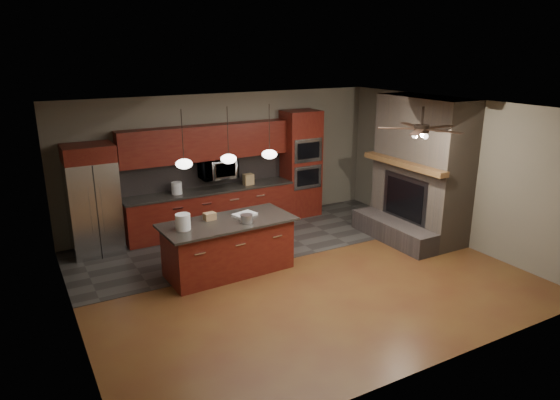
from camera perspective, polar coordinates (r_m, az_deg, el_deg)
ground at (r=8.58m, az=1.98°, el=-8.44°), size 7.00×7.00×0.00m
ceiling at (r=7.80m, az=2.19°, el=10.49°), size 7.00×6.00×0.02m
back_wall at (r=10.67m, az=-6.30°, el=4.54°), size 7.00×0.02×2.80m
right_wall at (r=10.28m, az=19.05°, el=3.22°), size 0.02×6.00×2.80m
left_wall at (r=7.02m, az=-23.23°, el=-3.41°), size 0.02×6.00×2.80m
slate_tile_patch at (r=10.03m, az=-3.35°, el=-4.55°), size 7.00×2.40×0.01m
fireplace_column at (r=10.24m, az=15.61°, el=2.89°), size 1.30×2.10×2.80m
back_cabinetry at (r=10.39m, az=-8.07°, el=1.26°), size 3.59×0.64×2.20m
oven_tower at (r=11.21m, az=2.39°, el=4.14°), size 0.80×0.63×2.38m
microwave at (r=10.37m, az=-7.14°, el=3.58°), size 0.73×0.41×0.50m
refrigerator at (r=9.69m, az=-20.59°, el=-0.03°), size 0.88×0.75×2.05m
kitchen_island at (r=8.52m, az=-5.90°, el=-5.29°), size 2.28×1.12×0.92m
white_bucket at (r=8.03m, az=-11.03°, el=-2.47°), size 0.28×0.28×0.26m
paint_can at (r=8.24m, az=-3.84°, el=-2.13°), size 0.27×0.27×0.14m
paint_tray at (r=8.59m, az=-4.07°, el=-1.67°), size 0.44×0.36×0.04m
cardboard_box at (r=8.43m, az=-8.04°, el=-1.85°), size 0.21×0.16×0.12m
counter_bucket at (r=10.10m, az=-11.72°, el=1.35°), size 0.25×0.25×0.24m
counter_box at (r=10.60m, az=-3.64°, el=2.38°), size 0.21×0.16×0.23m
pendant_left at (r=7.88m, az=-10.92°, el=4.11°), size 0.26×0.26×0.92m
pendant_center at (r=8.14m, az=-5.90°, el=4.73°), size 0.26×0.26×0.92m
pendant_right at (r=8.46m, az=-1.22°, el=5.28°), size 0.26×0.26×0.92m
ceiling_fan at (r=8.32m, az=15.87°, el=7.90°), size 1.27×1.33×0.41m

